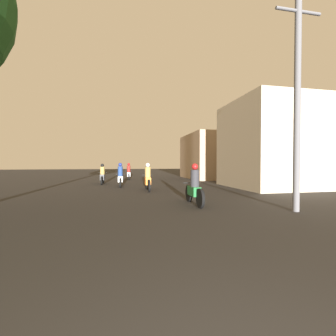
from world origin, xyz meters
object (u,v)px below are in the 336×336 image
(motorcycle_black, at_px, (102,176))
(utility_pole_near, at_px, (297,99))
(motorcycle_white, at_px, (120,177))
(motorcycle_silver, at_px, (129,173))
(building_right_near, at_px, (269,145))
(building_right_far, at_px, (212,157))
(motorcycle_orange, at_px, (148,179))
(motorcycle_green, at_px, (194,188))

(motorcycle_black, distance_m, utility_pole_near, 13.45)
(motorcycle_white, bearing_deg, motorcycle_black, 128.85)
(motorcycle_silver, relative_size, building_right_near, 0.34)
(motorcycle_white, distance_m, motorcycle_black, 2.60)
(motorcycle_black, xyz_separation_m, building_right_far, (10.49, 4.38, 1.63))
(motorcycle_white, height_order, building_right_far, building_right_far)
(motorcycle_orange, relative_size, motorcycle_black, 0.97)
(building_right_near, distance_m, utility_pole_near, 7.70)
(motorcycle_green, height_order, motorcycle_orange, motorcycle_orange)
(utility_pole_near, bearing_deg, motorcycle_white, 122.18)
(motorcycle_black, distance_m, building_right_far, 11.49)
(motorcycle_black, bearing_deg, motorcycle_white, -59.42)
(motorcycle_green, height_order, motorcycle_black, motorcycle_green)
(motorcycle_silver, xyz_separation_m, utility_pole_near, (4.89, -15.29, 2.95))
(motorcycle_orange, height_order, building_right_near, building_right_near)
(motorcycle_white, distance_m, building_right_far, 11.42)
(motorcycle_green, xyz_separation_m, utility_pole_near, (2.83, -1.78, 2.96))
(motorcycle_white, distance_m, building_right_near, 9.86)
(motorcycle_orange, xyz_separation_m, motorcycle_black, (-2.87, 4.65, -0.03))
(motorcycle_silver, distance_m, utility_pole_near, 16.32)
(building_right_near, bearing_deg, motorcycle_black, 157.27)
(motorcycle_green, relative_size, motorcycle_black, 0.99)
(motorcycle_silver, bearing_deg, motorcycle_orange, -86.23)
(motorcycle_green, bearing_deg, building_right_far, 61.95)
(motorcycle_orange, distance_m, building_right_near, 8.10)
(motorcycle_silver, relative_size, utility_pole_near, 0.27)
(motorcycle_green, bearing_deg, building_right_near, 33.41)
(motorcycle_white, bearing_deg, utility_pole_near, -49.60)
(motorcycle_orange, relative_size, building_right_near, 0.36)
(motorcycle_black, height_order, building_right_near, building_right_near)
(building_right_near, bearing_deg, motorcycle_silver, 135.11)
(motorcycle_green, xyz_separation_m, motorcycle_black, (-4.10, 9.36, -0.01))
(motorcycle_green, height_order, building_right_far, building_right_far)
(utility_pole_near, bearing_deg, motorcycle_silver, 107.75)
(building_right_far, bearing_deg, utility_pole_near, -102.93)
(building_right_near, distance_m, building_right_far, 8.88)
(motorcycle_orange, distance_m, building_right_far, 11.92)
(motorcycle_white, xyz_separation_m, utility_pole_near, (5.61, -8.91, 2.94))
(motorcycle_black, height_order, utility_pole_near, utility_pole_near)
(building_right_far, bearing_deg, motorcycle_white, -144.18)
(motorcycle_green, relative_size, motorcycle_white, 1.02)
(motorcycle_orange, distance_m, motorcycle_black, 5.46)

